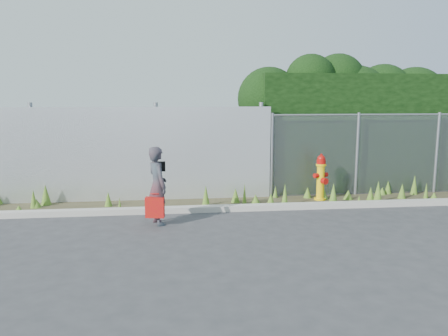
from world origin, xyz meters
name	(u,v)px	position (x,y,z in m)	size (l,w,h in m)	color
ground	(250,237)	(0.00, 0.00, 0.00)	(80.00, 80.00, 0.00)	#373739
curb	(236,208)	(0.00, 1.80, 0.06)	(16.00, 0.22, 0.12)	#AFA99E
weed_strip	(215,199)	(-0.38, 2.43, 0.13)	(16.00, 1.28, 0.52)	#3F3924
corrugated_fence	(89,155)	(-3.25, 3.01, 1.10)	(8.50, 0.21, 2.30)	silver
chainlink_fence	(397,153)	(4.25, 3.00, 1.03)	(6.50, 0.07, 2.05)	gray
hedge	(380,115)	(4.27, 4.06, 1.94)	(7.84, 1.84, 3.57)	black
fire_hydrant	(321,178)	(2.12, 2.50, 0.54)	(0.37, 0.33, 1.11)	yellow
woman	(157,186)	(-1.62, 0.99, 0.75)	(0.55, 0.36, 1.50)	#0E525D
red_tote_bag	(155,207)	(-1.68, 0.82, 0.37)	(0.35, 0.13, 0.46)	#BC0A13
black_shoulder_bag	(159,166)	(-1.60, 1.18, 1.09)	(0.25, 0.10, 0.19)	black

